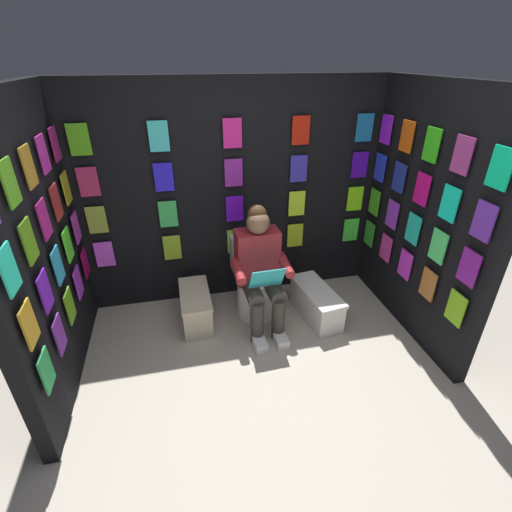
{
  "coord_description": "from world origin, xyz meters",
  "views": [
    {
      "loc": [
        0.55,
        1.73,
        2.35
      ],
      "look_at": [
        -0.05,
        -0.94,
        0.85
      ],
      "focal_mm": 26.05,
      "sensor_mm": 36.0,
      "label": 1
    }
  ],
  "objects": [
    {
      "name": "ground_plane",
      "position": [
        0.0,
        0.0,
        0.0
      ],
      "size": [
        30.0,
        30.0,
        0.0
      ],
      "primitive_type": "plane",
      "color": "#B2A899"
    },
    {
      "name": "comic_longbox_near",
      "position": [
        0.48,
        -1.27,
        0.17
      ],
      "size": [
        0.29,
        0.62,
        0.33
      ],
      "rotation": [
        0.0,
        0.0,
        0.01
      ],
      "color": "beige",
      "rests_on": "ground"
    },
    {
      "name": "toilet",
      "position": [
        -0.12,
        -1.34,
        0.33
      ],
      "size": [
        0.41,
        0.56,
        0.77
      ],
      "rotation": [
        0.0,
        0.0,
        0.04
      ],
      "color": "white",
      "rests_on": "ground"
    },
    {
      "name": "display_wall_left",
      "position": [
        -1.53,
        -0.86,
        1.1
      ],
      "size": [
        0.14,
        1.71,
        2.2
      ],
      "color": "black",
      "rests_on": "ground"
    },
    {
      "name": "person_reading",
      "position": [
        -0.13,
        -1.12,
        0.6
      ],
      "size": [
        0.53,
        0.69,
        1.19
      ],
      "rotation": [
        0.0,
        0.0,
        0.04
      ],
      "color": "maroon",
      "rests_on": "ground"
    },
    {
      "name": "comic_longbox_far",
      "position": [
        -0.7,
        -1.09,
        0.16
      ],
      "size": [
        0.37,
        0.71,
        0.32
      ],
      "rotation": [
        0.0,
        0.0,
        0.14
      ],
      "color": "white",
      "rests_on": "ground"
    },
    {
      "name": "display_wall_back",
      "position": [
        0.0,
        -1.76,
        1.1
      ],
      "size": [
        3.06,
        0.14,
        2.2
      ],
      "color": "black",
      "rests_on": "ground"
    },
    {
      "name": "display_wall_right",
      "position": [
        1.53,
        -0.86,
        1.1
      ],
      "size": [
        0.14,
        1.71,
        2.2
      ],
      "color": "black",
      "rests_on": "ground"
    }
  ]
}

